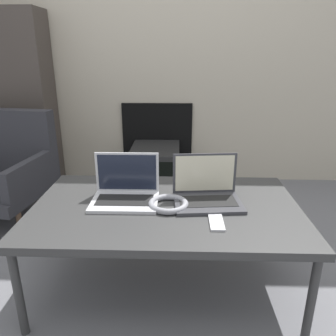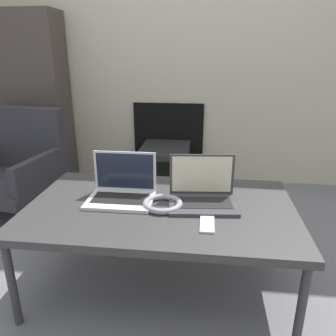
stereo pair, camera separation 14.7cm
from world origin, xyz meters
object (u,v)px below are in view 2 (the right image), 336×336
object	(u,v)px
headphones	(163,204)
laptop_right	(202,193)
phone	(207,224)
laptop_left	(122,189)
tv	(165,169)
armchair	(14,162)

from	to	relation	value
headphones	laptop_right	bearing A→B (deg)	21.60
phone	laptop_left	bearing A→B (deg)	152.35
laptop_left	laptop_right	world-z (taller)	same
laptop_left	tv	distance (m)	1.21
phone	tv	size ratio (longest dim) A/B	0.28
headphones	armchair	size ratio (longest dim) A/B	0.25
laptop_left	tv	world-z (taller)	laptop_left
laptop_left	armchair	distance (m)	1.26
phone	tv	distance (m)	1.46
laptop_right	tv	xyz separation A→B (m)	(-0.33, 1.17, -0.31)
headphones	armchair	bearing A→B (deg)	147.07
laptop_left	tv	xyz separation A→B (m)	(0.06, 1.17, -0.31)
laptop_right	phone	bearing A→B (deg)	-88.66
phone	armchair	size ratio (longest dim) A/B	0.19
laptop_right	tv	bearing A→B (deg)	100.57
laptop_right	headphones	world-z (taller)	laptop_right
phone	armchair	distance (m)	1.73
laptop_right	tv	distance (m)	1.25
laptop_left	headphones	size ratio (longest dim) A/B	1.68
armchair	laptop_left	bearing A→B (deg)	-26.58
laptop_right	phone	world-z (taller)	laptop_right
headphones	phone	xyz separation A→B (m)	(0.21, -0.15, -0.01)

